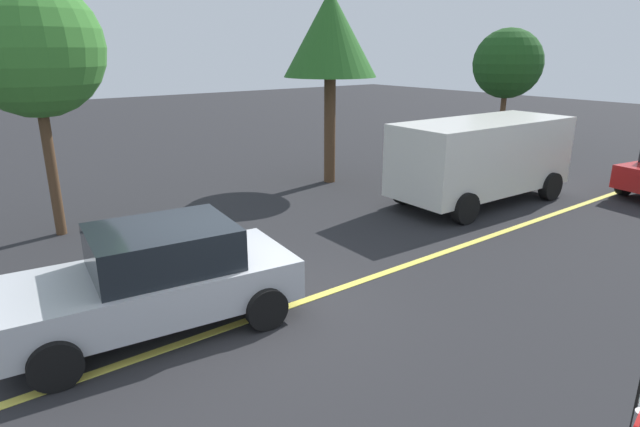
# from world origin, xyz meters

# --- Properties ---
(ground_plane) EXTENTS (80.00, 80.00, 0.00)m
(ground_plane) POSITION_xyz_m (0.00, 0.00, 0.00)
(ground_plane) COLOR #262628
(lane_marking_centre) EXTENTS (28.00, 0.16, 0.01)m
(lane_marking_centre) POSITION_xyz_m (3.00, 0.00, 0.01)
(lane_marking_centre) COLOR #E0D14C
(white_van) EXTENTS (5.26, 2.40, 2.20)m
(white_van) POSITION_xyz_m (8.26, 1.87, 1.27)
(white_van) COLOR silver
(white_van) RESTS_ON ground_plane
(car_silver_crossing) EXTENTS (4.29, 2.36, 1.54)m
(car_silver_crossing) POSITION_xyz_m (-1.10, 0.67, 0.78)
(car_silver_crossing) COLOR #B7BABF
(car_silver_crossing) RESTS_ON ground_plane
(tree_left_verge) EXTENTS (2.73, 2.73, 5.59)m
(tree_left_verge) POSITION_xyz_m (6.46, 6.10, 4.32)
(tree_left_verge) COLOR #513823
(tree_left_verge) RESTS_ON ground_plane
(tree_centre_verge) EXTENTS (2.78, 2.78, 4.79)m
(tree_centre_verge) POSITION_xyz_m (15.97, 6.48, 3.38)
(tree_centre_verge) COLOR #513823
(tree_centre_verge) RESTS_ON ground_plane
(tree_right_verge) EXTENTS (2.81, 2.81, 5.39)m
(tree_right_verge) POSITION_xyz_m (-1.32, 5.97, 3.97)
(tree_right_verge) COLOR #513823
(tree_right_verge) RESTS_ON ground_plane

